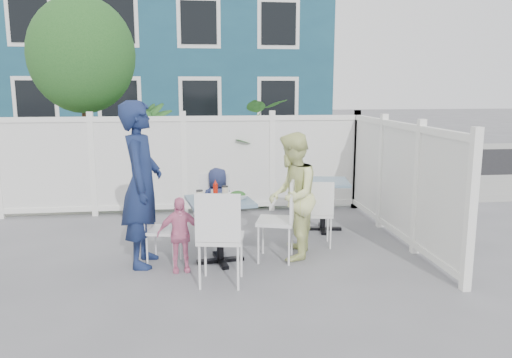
{
  "coord_description": "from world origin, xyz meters",
  "views": [
    {
      "loc": [
        0.27,
        -5.74,
        2.06
      ],
      "look_at": [
        1.03,
        0.36,
        0.92
      ],
      "focal_mm": 35.0,
      "sensor_mm": 36.0,
      "label": 1
    }
  ],
  "objects": [
    {
      "name": "spare_table",
      "position": [
        2.11,
        1.13,
        0.57
      ],
      "size": [
        0.8,
        0.8,
        0.74
      ],
      "rotation": [
        0.0,
        0.0,
        -0.17
      ],
      "color": "#3D5072",
      "rests_on": "ground"
    },
    {
      "name": "potted_shrub_b",
      "position": [
        1.32,
        3.0,
        0.92
      ],
      "size": [
        2.13,
        2.17,
        1.83
      ],
      "primitive_type": "imported",
      "rotation": [
        0.0,
        0.0,
        2.2
      ],
      "color": "#1B491B",
      "rests_on": "ground"
    },
    {
      "name": "utility_cabinet",
      "position": [
        -2.24,
        4.0,
        0.62
      ],
      "size": [
        0.73,
        0.57,
        1.24
      ],
      "primitive_type": "cube",
      "rotation": [
        0.0,
        0.0,
        -0.14
      ],
      "color": "gold",
      "rests_on": "ground"
    },
    {
      "name": "man",
      "position": [
        -0.34,
        0.01,
        0.96
      ],
      "size": [
        0.52,
        0.74,
        1.91
      ],
      "primitive_type": "imported",
      "rotation": [
        0.0,
        0.0,
        1.48
      ],
      "color": "#17244C",
      "rests_on": "ground"
    },
    {
      "name": "chair_near",
      "position": [
        0.51,
        -0.78,
        0.59
      ],
      "size": [
        0.54,
        0.52,
        1.02
      ],
      "rotation": [
        0.0,
        0.0,
        -0.18
      ],
      "color": "white",
      "rests_on": "ground"
    },
    {
      "name": "far_sidewalk",
      "position": [
        0.0,
        10.6,
        0.01
      ],
      "size": [
        24.0,
        1.6,
        0.01
      ],
      "primitive_type": "cube",
      "color": "gray",
      "rests_on": "ground"
    },
    {
      "name": "near_sidewalk",
      "position": [
        0.0,
        3.8,
        0.01
      ],
      "size": [
        24.0,
        2.6,
        0.01
      ],
      "primitive_type": "cube",
      "color": "gray",
      "rests_on": "ground"
    },
    {
      "name": "potted_shrub_a",
      "position": [
        -0.6,
        3.1,
        0.89
      ],
      "size": [
        1.34,
        1.34,
        1.78
      ],
      "primitive_type": "imported",
      "rotation": [
        0.0,
        0.0,
        5.82
      ],
      "color": "#1B491B",
      "rests_on": "ground"
    },
    {
      "name": "salad_bowl",
      "position": [
        0.76,
        -0.03,
        0.8
      ],
      "size": [
        0.25,
        0.25,
        0.06
      ],
      "primitive_type": "imported",
      "color": "white",
      "rests_on": "main_table"
    },
    {
      "name": "chair_back",
      "position": [
        0.5,
        0.8,
        0.53
      ],
      "size": [
        0.49,
        0.48,
        0.91
      ],
      "rotation": [
        0.0,
        0.0,
        2.92
      ],
      "color": "white",
      "rests_on": "ground"
    },
    {
      "name": "chair_left",
      "position": [
        -0.18,
        -0.0,
        0.49
      ],
      "size": [
        0.44,
        0.45,
        0.84
      ],
      "rotation": [
        0.0,
        0.0,
        -1.8
      ],
      "color": "white",
      "rests_on": "ground"
    },
    {
      "name": "chair_spare",
      "position": [
        1.83,
        0.38,
        0.51
      ],
      "size": [
        0.45,
        0.44,
        0.88
      ],
      "rotation": [
        0.0,
        0.0,
        -0.15
      ],
      "color": "white",
      "rests_on": "ground"
    },
    {
      "name": "main_table",
      "position": [
        0.55,
        -0.04,
        0.59
      ],
      "size": [
        0.83,
        0.83,
        0.77
      ],
      "rotation": [
        0.0,
        0.0,
        0.16
      ],
      "color": "#3D5072",
      "rests_on": "ground"
    },
    {
      "name": "boy",
      "position": [
        0.57,
        0.85,
        0.5
      ],
      "size": [
        0.56,
        0.44,
        1.0
      ],
      "primitive_type": "imported",
      "rotation": [
        0.0,
        0.0,
        3.43
      ],
      "color": "navy",
      "rests_on": "ground"
    },
    {
      "name": "toddler",
      "position": [
        0.08,
        -0.28,
        0.43
      ],
      "size": [
        0.52,
        0.26,
        0.86
      ],
      "primitive_type": "imported",
      "rotation": [
        0.0,
        0.0,
        0.1
      ],
      "color": "pink",
      "rests_on": "ground"
    },
    {
      "name": "salt_shaker",
      "position": [
        0.47,
        0.2,
        0.8
      ],
      "size": [
        0.03,
        0.03,
        0.07
      ],
      "primitive_type": "cylinder",
      "color": "white",
      "rests_on": "main_table"
    },
    {
      "name": "coffee_cup_a",
      "position": [
        0.32,
        -0.08,
        0.82
      ],
      "size": [
        0.08,
        0.08,
        0.11
      ],
      "primitive_type": "cylinder",
      "color": "beige",
      "rests_on": "main_table"
    },
    {
      "name": "coffee_cup_b",
      "position": [
        0.63,
        0.15,
        0.82
      ],
      "size": [
        0.07,
        0.07,
        0.11
      ],
      "primitive_type": "cylinder",
      "color": "beige",
      "rests_on": "main_table"
    },
    {
      "name": "street",
      "position": [
        0.0,
        7.5,
        0.0
      ],
      "size": [
        24.0,
        5.0,
        0.01
      ],
      "primitive_type": "cube",
      "color": "black",
      "rests_on": "ground"
    },
    {
      "name": "fence_right",
      "position": [
        3.0,
        0.6,
        0.78
      ],
      "size": [
        0.08,
        3.66,
        1.6
      ],
      "rotation": [
        0.0,
        0.0,
        1.57
      ],
      "color": "white",
      "rests_on": "ground"
    },
    {
      "name": "woman",
      "position": [
        1.42,
        0.03,
        0.77
      ],
      "size": [
        0.76,
        0.88,
        1.53
      ],
      "primitive_type": "imported",
      "rotation": [
        0.0,
        0.0,
        -1.85
      ],
      "color": "#D7E748",
      "rests_on": "ground"
    },
    {
      "name": "plate_side",
      "position": [
        0.37,
        0.03,
        0.77
      ],
      "size": [
        0.24,
        0.24,
        0.02
      ],
      "primitive_type": "cylinder",
      "color": "white",
      "rests_on": "main_table"
    },
    {
      "name": "fence_back",
      "position": [
        0.1,
        2.4,
        0.78
      ],
      "size": [
        5.86,
        0.08,
        1.6
      ],
      "color": "white",
      "rests_on": "ground"
    },
    {
      "name": "chair_right",
      "position": [
        1.3,
        -0.06,
        0.57
      ],
      "size": [
        0.54,
        0.55,
        0.98
      ],
      "rotation": [
        0.0,
        0.0,
        1.29
      ],
      "color": "white",
      "rests_on": "ground"
    },
    {
      "name": "pepper_shaker",
      "position": [
        0.48,
        0.22,
        0.8
      ],
      "size": [
        0.03,
        0.03,
        0.06
      ],
      "primitive_type": "cylinder",
      "color": "black",
      "rests_on": "main_table"
    },
    {
      "name": "tree",
      "position": [
        -1.6,
        3.3,
        2.59
      ],
      "size": [
        1.8,
        1.62,
        3.59
      ],
      "color": "#382316",
      "rests_on": "ground"
    },
    {
      "name": "ketchup_bottle",
      "position": [
        0.5,
        -0.0,
        0.86
      ],
      "size": [
        0.06,
        0.06,
        0.18
      ],
      "primitive_type": "cylinder",
      "color": "#AE1407",
      "rests_on": "main_table"
    },
    {
      "name": "plate_main",
      "position": [
        0.53,
        -0.18,
        0.77
      ],
      "size": [
        0.22,
        0.22,
        0.01
      ],
      "primitive_type": "cylinder",
      "color": "white",
      "rests_on": "main_table"
    },
    {
      "name": "ground",
      "position": [
        0.0,
        0.0,
        0.0
      ],
      "size": [
        80.0,
        80.0,
        0.0
      ],
      "primitive_type": "plane",
      "color": "slate"
    },
    {
      "name": "building",
      "position": [
        -0.5,
        14.0,
        3.0
      ],
      "size": [
        11.0,
        6.0,
        6.0
      ],
      "color": "navy",
      "rests_on": "ground"
    }
  ]
}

